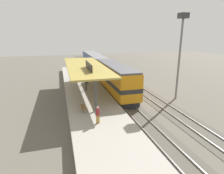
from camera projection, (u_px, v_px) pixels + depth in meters
ground_plane at (127, 93)px, 30.17m from camera, size 120.00×120.00×0.00m
track_near at (115, 93)px, 29.64m from camera, size 3.20×110.00×0.16m
track_far at (142, 91)px, 30.83m from camera, size 3.20×110.00×0.16m
platform at (86, 93)px, 28.34m from camera, size 6.00×44.00×0.90m
station_canopy at (85, 67)px, 27.15m from camera, size 5.20×18.00×4.70m
platform_bench at (83, 107)px, 20.67m from camera, size 0.44×1.70×0.50m
locomotive at (115, 78)px, 29.23m from camera, size 2.93×14.43×4.44m
passenger_carriage_single at (94, 63)px, 45.94m from camera, size 2.90×20.00×4.24m
light_mast at (181, 39)px, 25.21m from camera, size 1.10×1.10×11.70m
person_waiting at (87, 78)px, 31.73m from camera, size 0.34×0.34×1.71m
person_walking at (98, 114)px, 17.64m from camera, size 0.34×0.34×1.71m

